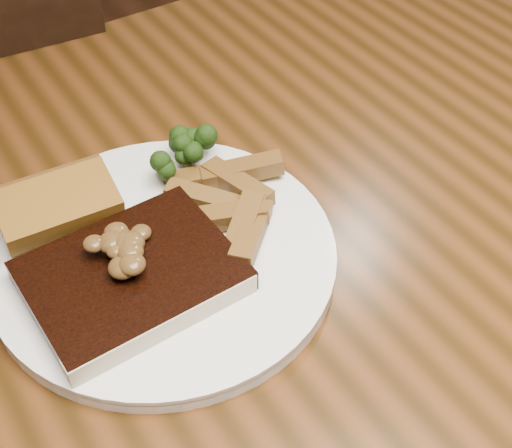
{
  "coord_description": "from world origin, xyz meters",
  "views": [
    {
      "loc": [
        -0.23,
        -0.35,
        1.22
      ],
      "look_at": [
        0.0,
        0.01,
        0.78
      ],
      "focal_mm": 50.0,
      "sensor_mm": 36.0,
      "label": 1
    }
  ],
  "objects": [
    {
      "name": "dining_table",
      "position": [
        0.0,
        0.0,
        0.66
      ],
      "size": [
        1.6,
        0.9,
        0.75
      ],
      "color": "#4C280F",
      "rests_on": "ground"
    },
    {
      "name": "plate",
      "position": [
        -0.07,
        0.04,
        0.76
      ],
      "size": [
        0.3,
        0.3,
        0.01
      ],
      "primitive_type": "cylinder",
      "rotation": [
        0.0,
        0.0,
        0.01
      ],
      "color": "white",
      "rests_on": "dining_table"
    },
    {
      "name": "steak",
      "position": [
        -0.11,
        0.02,
        0.77
      ],
      "size": [
        0.17,
        0.13,
        0.02
      ],
      "primitive_type": "cube",
      "rotation": [
        0.0,
        0.0,
        0.03
      ],
      "color": "black",
      "rests_on": "plate"
    },
    {
      "name": "steak_bone",
      "position": [
        -0.11,
        -0.04,
        0.77
      ],
      "size": [
        0.16,
        0.02,
        0.02
      ],
      "primitive_type": "cube",
      "rotation": [
        0.0,
        0.0,
        0.03
      ],
      "color": "beige",
      "rests_on": "plate"
    },
    {
      "name": "mushroom_pile",
      "position": [
        -0.11,
        0.03,
        0.8
      ],
      "size": [
        0.07,
        0.07,
        0.03
      ],
      "primitive_type": null,
      "color": "brown",
      "rests_on": "steak"
    },
    {
      "name": "garlic_bread",
      "position": [
        -0.14,
        0.11,
        0.77
      ],
      "size": [
        0.11,
        0.06,
        0.02
      ],
      "primitive_type": "cube",
      "rotation": [
        0.0,
        0.0,
        -0.08
      ],
      "color": "#866018",
      "rests_on": "plate"
    },
    {
      "name": "potato_wedges",
      "position": [
        0.0,
        0.06,
        0.77
      ],
      "size": [
        0.1,
        0.1,
        0.02
      ],
      "primitive_type": null,
      "color": "brown",
      "rests_on": "plate"
    },
    {
      "name": "broccoli_cluster",
      "position": [
        -0.0,
        0.13,
        0.78
      ],
      "size": [
        0.06,
        0.06,
        0.04
      ],
      "primitive_type": null,
      "color": "#1E370C",
      "rests_on": "plate"
    }
  ]
}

